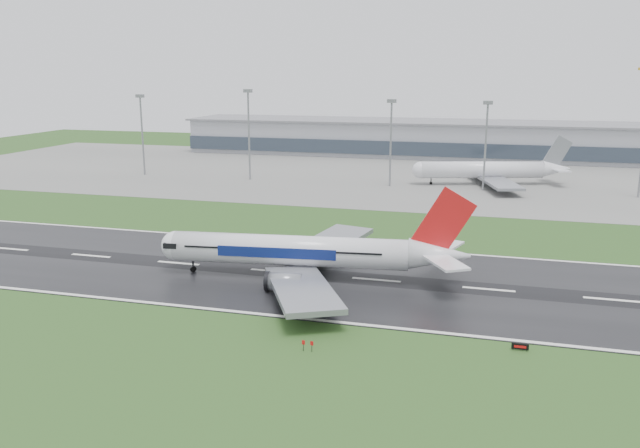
% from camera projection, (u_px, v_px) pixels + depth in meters
% --- Properties ---
extents(ground, '(520.00, 520.00, 0.00)m').
position_uv_depth(ground, '(376.00, 280.00, 118.09)').
color(ground, '#224419').
rests_on(ground, ground).
extents(runway, '(400.00, 45.00, 0.10)m').
position_uv_depth(runway, '(376.00, 280.00, 118.08)').
color(runway, black).
rests_on(runway, ground).
extents(apron, '(400.00, 130.00, 0.08)m').
position_uv_depth(apron, '(439.00, 176.00, 235.38)').
color(apron, slate).
rests_on(apron, ground).
extents(terminal, '(240.00, 36.00, 15.00)m').
position_uv_depth(terminal, '(452.00, 140.00, 289.96)').
color(terminal, '#90929A').
rests_on(terminal, ground).
extents(main_airliner, '(63.26, 60.86, 16.94)m').
position_uv_depth(main_airliner, '(311.00, 233.00, 117.49)').
color(main_airliner, silver).
rests_on(main_airliner, runway).
extents(parked_airliner, '(66.39, 63.83, 15.95)m').
position_uv_depth(parked_airliner, '(489.00, 161.00, 216.77)').
color(parked_airliner, silver).
rests_on(parked_airliner, apron).
extents(runway_sign, '(2.30, 0.73, 1.04)m').
position_uv_depth(runway_sign, '(520.00, 347.00, 88.18)').
color(runway_sign, black).
rests_on(runway_sign, ground).
extents(floodmast_0, '(0.64, 0.64, 28.18)m').
position_uv_depth(floodmast_0, '(142.00, 137.00, 235.99)').
color(floodmast_0, gray).
rests_on(floodmast_0, ground).
extents(floodmast_1, '(0.64, 0.64, 30.31)m').
position_uv_depth(floodmast_1, '(249.00, 137.00, 224.96)').
color(floodmast_1, gray).
rests_on(floodmast_1, ground).
extents(floodmast_2, '(0.64, 0.64, 27.44)m').
position_uv_depth(floodmast_2, '(391.00, 145.00, 212.39)').
color(floodmast_2, gray).
rests_on(floodmast_2, ground).
extents(floodmast_3, '(0.64, 0.64, 27.28)m').
position_uv_depth(floodmast_3, '(485.00, 148.00, 204.57)').
color(floodmast_3, gray).
rests_on(floodmast_3, ground).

